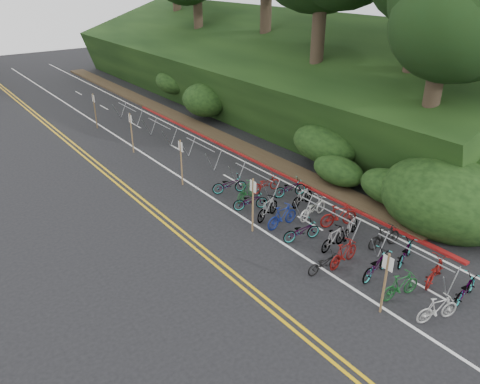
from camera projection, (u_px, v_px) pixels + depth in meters
The scene contains 10 objects.
ground at pixel (326, 294), 16.45m from camera, with size 120.00×120.00×0.00m, color black.
road_markings at pixel (192, 190), 24.09m from camera, with size 7.47×80.00×0.01m.
red_curb at pixel (248, 157), 28.17m from camera, with size 0.25×28.00×0.10m, color maroon.
embankment at pixel (267, 79), 36.07m from camera, with size 14.30×48.14×9.11m.
bike_rack_front at pixel (413, 257), 17.12m from camera, with size 1.09×3.21×1.06m.
bike_racks_rest at pixel (200, 149), 27.09m from camera, with size 1.14×23.00×1.17m.
signpost_near at pixel (385, 279), 15.05m from camera, with size 0.08×0.40×2.29m.
signposts_rest at pixel (154, 144), 26.27m from camera, with size 0.08×18.40×2.50m.
bike_front at pixel (324, 263), 17.50m from camera, with size 1.51×0.53×0.79m, color black.
bike_valet at pixel (325, 225), 19.88m from camera, with size 3.57×13.55×1.07m.
Camera 1 is at (-10.36, -8.82, 10.39)m, focal length 35.00 mm.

